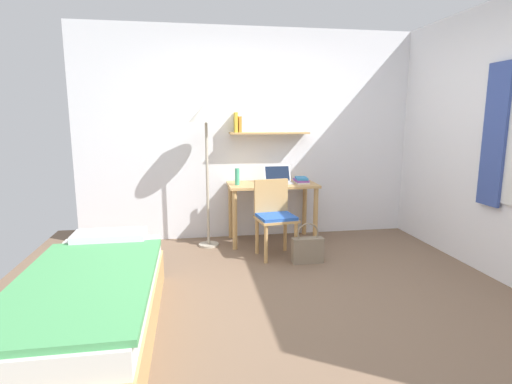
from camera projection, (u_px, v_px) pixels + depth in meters
ground_plane at (296, 303)px, 3.32m from camera, size 5.28×5.28×0.00m
wall_back at (256, 135)px, 5.05m from camera, size 4.40×0.27×2.60m
bed at (91, 304)px, 2.77m from camera, size 0.88×1.99×0.54m
desk at (272, 194)px, 4.89m from camera, size 1.07×0.56×0.73m
desk_chair at (275, 214)px, 4.40m from camera, size 0.46×0.44×0.84m
standing_lamp at (206, 121)px, 4.55m from camera, size 0.39×0.39×1.68m
laptop at (278, 178)px, 4.89m from camera, size 0.34×0.24×0.21m
water_bottle at (237, 177)px, 4.73m from camera, size 0.05×0.05×0.20m
book_stack at (301, 180)px, 4.88m from camera, size 0.16×0.25×0.07m
handbag at (308, 249)px, 4.23m from camera, size 0.33×0.11×0.43m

